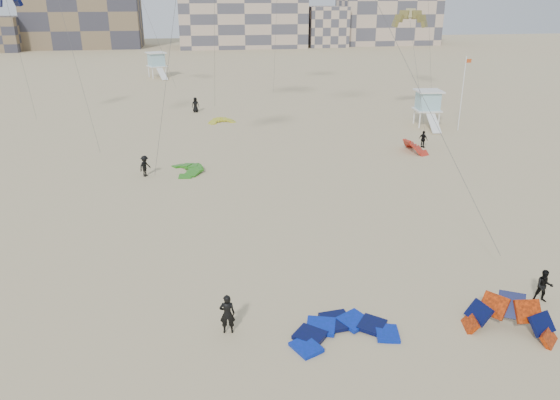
{
  "coord_description": "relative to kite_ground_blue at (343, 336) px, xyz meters",
  "views": [
    {
      "loc": [
        -2.83,
        -18.19,
        14.05
      ],
      "look_at": [
        0.9,
        6.0,
        4.59
      ],
      "focal_mm": 35.0,
      "sensor_mm": 36.0,
      "label": 1
    }
  ],
  "objects": [
    {
      "name": "ground",
      "position": [
        -2.94,
        -1.14,
        0.0
      ],
      "size": [
        320.0,
        320.0,
        0.0
      ],
      "primitive_type": "plane",
      "color": "tan",
      "rests_on": "ground"
    },
    {
      "name": "kite_ground_blue",
      "position": [
        0.0,
        0.0,
        0.0
      ],
      "size": [
        4.79,
        4.98,
        0.86
      ],
      "primitive_type": null,
      "rotation": [
        0.07,
        0.0,
        0.12
      ],
      "color": "#0B1FB8",
      "rests_on": "ground"
    },
    {
      "name": "kite_ground_orange",
      "position": [
        7.25,
        -0.8,
        0.0
      ],
      "size": [
        5.16,
        5.14,
        3.84
      ],
      "primitive_type": null,
      "rotation": [
        0.87,
        0.0,
        -0.51
      ],
      "color": "#FF4309",
      "rests_on": "ground"
    },
    {
      "name": "kite_ground_green",
      "position": [
        -6.87,
        24.33,
        0.0
      ],
      "size": [
        4.37,
        4.18,
        1.23
      ],
      "primitive_type": null,
      "rotation": [
        0.15,
        0.0,
        -1.39
      ],
      "color": "#35871E",
      "rests_on": "ground"
    },
    {
      "name": "kite_ground_red_far",
      "position": [
        14.06,
        27.07,
        0.0
      ],
      "size": [
        3.41,
        3.3,
        3.17
      ],
      "primitive_type": null,
      "rotation": [
        0.73,
        0.0,
        1.63
      ],
      "color": "red",
      "rests_on": "ground"
    },
    {
      "name": "kite_ground_yellow",
      "position": [
        -3.04,
        41.7,
        0.0
      ],
      "size": [
        3.44,
        3.58,
        1.41
      ],
      "primitive_type": null,
      "rotation": [
        0.23,
        0.0,
        0.24
      ],
      "color": "gold",
      "rests_on": "ground"
    },
    {
      "name": "kitesurfer_main",
      "position": [
        -4.94,
        1.04,
        0.93
      ],
      "size": [
        0.71,
        0.5,
        1.86
      ],
      "primitive_type": "imported",
      "rotation": [
        0.0,
        0.0,
        3.07
      ],
      "color": "black",
      "rests_on": "ground"
    },
    {
      "name": "kitesurfer_b",
      "position": [
        10.17,
        1.27,
        0.83
      ],
      "size": [
        0.97,
        0.86,
        1.66
      ],
      "primitive_type": "imported",
      "rotation": [
        0.0,
        0.0,
        -0.34
      ],
      "color": "black",
      "rests_on": "ground"
    },
    {
      "name": "kitesurfer_c",
      "position": [
        -10.12,
        23.52,
        0.86
      ],
      "size": [
        1.19,
        1.26,
        1.71
      ],
      "primitive_type": "imported",
      "rotation": [
        0.0,
        0.0,
        0.89
      ],
      "color": "black",
      "rests_on": "ground"
    },
    {
      "name": "kitesurfer_d",
      "position": [
        15.31,
        28.26,
        0.81
      ],
      "size": [
        0.83,
        1.01,
        1.61
      ],
      "primitive_type": "imported",
      "rotation": [
        0.0,
        0.0,
        2.13
      ],
      "color": "black",
      "rests_on": "ground"
    },
    {
      "name": "kitesurfer_e",
      "position": [
        -5.9,
        47.75,
        0.91
      ],
      "size": [
        0.95,
        0.67,
        1.82
      ],
      "primitive_type": "imported",
      "rotation": [
        0.0,
        0.0,
        0.11
      ],
      "color": "black",
      "rests_on": "ground"
    },
    {
      "name": "kitesurfer_f",
      "position": [
        25.36,
        48.85,
        0.83
      ],
      "size": [
        0.51,
        1.55,
        1.67
      ],
      "primitive_type": "imported",
      "rotation": [
        0.0,
        0.0,
        -1.56
      ],
      "color": "black",
      "rests_on": "ground"
    },
    {
      "name": "kite_fly_olive",
      "position": [
        17.28,
        39.06,
        10.98
      ],
      "size": [
        4.55,
        13.51,
        11.35
      ],
      "rotation": [
        0.0,
        0.0,
        -0.36
      ],
      "color": "olive",
      "rests_on": "ground"
    },
    {
      "name": "lifeguard_tower_near",
      "position": [
        19.14,
        36.65,
        1.93
      ],
      "size": [
        2.99,
        5.45,
        3.9
      ],
      "rotation": [
        0.0,
        0.0,
        -0.09
      ],
      "color": "white",
      "rests_on": "ground"
    },
    {
      "name": "lifeguard_tower_far",
      "position": [
        -12.08,
        77.34,
        2.08
      ],
      "size": [
        3.82,
        6.21,
        4.2
      ],
      "rotation": [
        0.0,
        0.0,
        0.36
      ],
      "color": "white",
      "rests_on": "ground"
    },
    {
      "name": "flagpole",
      "position": [
        21.72,
        34.14,
        4.06
      ],
      "size": [
        0.63,
        0.1,
        7.73
      ],
      "color": "white",
      "rests_on": "ground"
    },
    {
      "name": "condo_west_b",
      "position": [
        -32.94,
        132.86,
        9.0
      ],
      "size": [
        28.0,
        14.0,
        18.0
      ],
      "primitive_type": "cube",
      "color": "brown",
      "rests_on": "ground"
    },
    {
      "name": "condo_mid",
      "position": [
        7.06,
        128.86,
        6.0
      ],
      "size": [
        32.0,
        16.0,
        12.0
      ],
      "primitive_type": "cube",
      "color": "tan",
      "rests_on": "ground"
    },
    {
      "name": "condo_east",
      "position": [
        47.06,
        130.86,
        8.0
      ],
      "size": [
        26.0,
        14.0,
        16.0
      ],
      "primitive_type": "cube",
      "color": "tan",
      "rests_on": "ground"
    },
    {
      "name": "condo_fill_right",
      "position": [
        29.06,
        126.86,
        5.0
      ],
      "size": [
        10.0,
        10.0,
        10.0
      ],
      "primitive_type": "cube",
      "color": "tan",
      "rests_on": "ground"
    }
  ]
}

